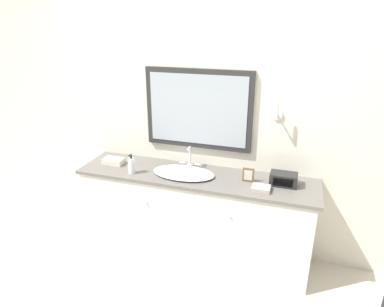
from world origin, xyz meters
The scene contains 9 objects.
ground_plane centered at (0.00, 0.00, 0.00)m, with size 14.00×14.00×0.00m, color beige.
wall_back centered at (0.00, 0.56, 1.28)m, with size 8.00×0.18×2.55m.
vanity_counter centered at (0.00, 0.28, 0.42)m, with size 2.13×0.52×0.85m.
sink_basin centered at (-0.10, 0.26, 0.87)m, with size 0.56×0.38×0.20m.
soap_bottle centered at (-0.55, 0.14, 0.92)m, with size 0.06×0.06×0.18m.
appliance_box centered at (0.75, 0.32, 0.90)m, with size 0.22×0.13×0.11m.
picture_frame centered at (0.46, 0.29, 0.91)m, with size 0.10×0.01×0.12m.
hand_towel_near_sink centered at (0.59, 0.17, 0.86)m, with size 0.15×0.12×0.03m.
hand_towel_far_corner centered at (-0.81, 0.28, 0.87)m, with size 0.19×0.11×0.05m.
Camera 1 is at (0.82, -2.33, 2.14)m, focal length 32.00 mm.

